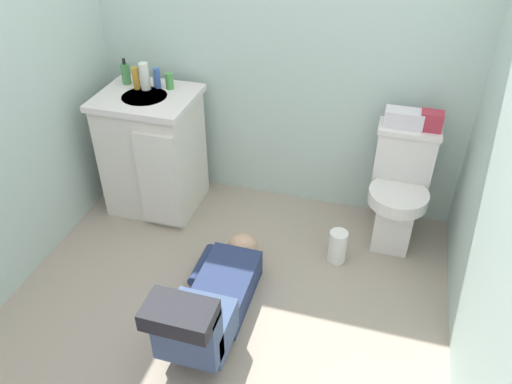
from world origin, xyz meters
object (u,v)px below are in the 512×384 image
at_px(toilet, 399,190).
at_px(faucet, 155,78).
at_px(person_plumber, 211,301).
at_px(toiletry_bag, 431,121).
at_px(bottle_blue, 157,78).
at_px(soap_dispenser, 126,74).
at_px(bottle_green, 169,81).
at_px(tissue_box, 404,118).
at_px(bottle_amber, 136,78).
at_px(bottle_white, 145,76).
at_px(paper_towel_roll, 338,246).
at_px(vanity_cabinet, 154,151).

xyz_separation_m(toilet, faucet, (-1.59, 0.06, 0.50)).
xyz_separation_m(faucet, person_plumber, (0.74, -1.06, -0.69)).
height_order(toiletry_bag, bottle_blue, bottle_blue).
height_order(soap_dispenser, bottle_green, soap_dispenser).
xyz_separation_m(tissue_box, bottle_green, (-1.44, -0.04, 0.07)).
xyz_separation_m(soap_dispenser, bottle_amber, (0.10, -0.05, 0.00)).
distance_m(person_plumber, bottle_blue, 1.44).
height_order(bottle_white, bottle_blue, bottle_white).
bearing_deg(bottle_white, toiletry_bag, 2.94).
bearing_deg(bottle_amber, bottle_white, 11.42).
relative_size(bottle_white, bottle_green, 1.66).
relative_size(faucet, bottle_green, 0.98).
xyz_separation_m(faucet, paper_towel_roll, (1.29, -0.38, -0.76)).
bearing_deg(person_plumber, faucet, 124.77).
bearing_deg(toilet, bottle_blue, 178.48).
bearing_deg(toilet, paper_towel_roll, -133.20).
xyz_separation_m(toiletry_bag, paper_towel_roll, (-0.41, -0.41, -0.70)).
bearing_deg(bottle_blue, soap_dispenser, 179.42).
distance_m(faucet, paper_towel_roll, 1.55).
xyz_separation_m(toiletry_bag, bottle_green, (-1.59, -0.04, 0.07)).
relative_size(tissue_box, bottle_white, 1.30).
height_order(tissue_box, toiletry_bag, toiletry_bag).
distance_m(bottle_white, bottle_blue, 0.08).
xyz_separation_m(vanity_cabinet, toiletry_bag, (1.69, 0.17, 0.39)).
bearing_deg(bottle_blue, paper_towel_roll, -15.96).
relative_size(faucet, person_plumber, 0.09).
distance_m(bottle_amber, bottle_white, 0.06).
bearing_deg(paper_towel_roll, faucet, 163.47).
height_order(bottle_amber, bottle_green, bottle_amber).
distance_m(tissue_box, bottle_amber, 1.64).
bearing_deg(bottle_blue, tissue_box, 1.85).
bearing_deg(person_plumber, bottle_green, 121.01).
distance_m(faucet, toiletry_bag, 1.70).
bearing_deg(bottle_amber, tissue_box, 3.51).
xyz_separation_m(bottle_green, paper_towel_roll, (1.18, -0.37, -0.77)).
xyz_separation_m(tissue_box, paper_towel_roll, (-0.26, -0.41, -0.69)).
xyz_separation_m(person_plumber, bottle_blue, (-0.71, 1.04, 0.71)).
height_order(person_plumber, paper_towel_roll, person_plumber).
distance_m(bottle_blue, bottle_green, 0.08).
bearing_deg(tissue_box, bottle_blue, -178.15).
xyz_separation_m(toilet, bottle_white, (-1.63, 0.00, 0.54)).
xyz_separation_m(toilet, bottle_blue, (-1.56, 0.04, 0.52)).
relative_size(toilet, bottle_amber, 5.37).
distance_m(vanity_cabinet, bottle_green, 0.48).
bearing_deg(toiletry_bag, paper_towel_roll, -134.65).
bearing_deg(bottle_amber, vanity_cabinet, -37.62).
bearing_deg(faucet, toiletry_bag, 0.91).
relative_size(vanity_cabinet, faucet, 8.20).
distance_m(faucet, person_plumber, 1.47).
distance_m(toiletry_bag, soap_dispenser, 1.89).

